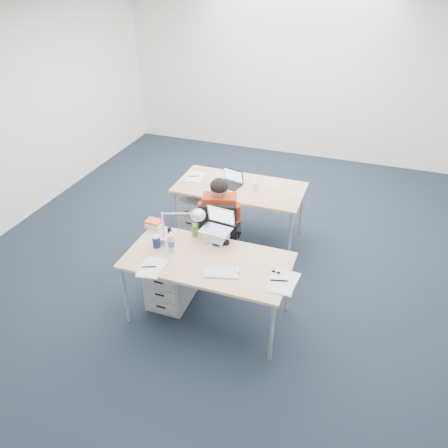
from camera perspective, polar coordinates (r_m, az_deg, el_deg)
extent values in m
plane|color=black|center=(5.47, 0.18, -4.30)|extent=(7.00, 7.00, 0.00)
cube|color=white|center=(8.00, 9.01, 18.51)|extent=(6.00, 0.02, 2.80)
cube|color=white|center=(6.36, -26.84, 11.89)|extent=(0.02, 7.00, 2.80)
cube|color=white|center=(4.41, 0.25, 26.29)|extent=(6.00, 7.00, 0.01)
cube|color=tan|center=(4.23, -2.16, -4.80)|extent=(1.60, 0.80, 0.03)
cylinder|color=#B7BABC|center=(4.50, -12.76, -9.00)|extent=(0.04, 0.04, 0.70)
cylinder|color=#B7BABC|center=(4.06, 6.28, -13.88)|extent=(0.04, 0.04, 0.70)
cylinder|color=#B7BABC|center=(4.96, -8.70, -4.05)|extent=(0.04, 0.04, 0.70)
cylinder|color=#B7BABC|center=(4.56, 8.46, -7.81)|extent=(0.04, 0.04, 0.70)
cube|color=tan|center=(5.51, 2.07, 4.78)|extent=(1.60, 0.80, 0.03)
cylinder|color=#B7BABC|center=(5.66, -6.34, 1.11)|extent=(0.04, 0.04, 0.70)
cylinder|color=#B7BABC|center=(5.26, 8.63, -1.74)|extent=(0.04, 0.04, 0.70)
cylinder|color=#B7BABC|center=(6.21, -3.62, 4.27)|extent=(0.04, 0.04, 0.70)
cylinder|color=#B7BABC|center=(5.85, 10.08, 1.90)|extent=(0.04, 0.04, 0.70)
cylinder|color=black|center=(5.15, -0.67, -3.69)|extent=(0.04, 0.04, 0.38)
cube|color=black|center=(5.03, -0.68, -1.84)|extent=(0.53, 0.53, 0.07)
cube|color=black|center=(4.69, -0.82, -0.19)|extent=(0.40, 0.17, 0.48)
cube|color=#AB3518|center=(4.88, -0.60, 1.11)|extent=(0.41, 0.29, 0.51)
sphere|color=tan|center=(4.70, -0.63, 4.78)|extent=(0.20, 0.20, 0.20)
cube|color=#9FA1A4|center=(4.72, -6.95, -7.27)|extent=(0.40, 0.50, 0.55)
cube|color=#9FA1A4|center=(5.81, -3.51, 1.33)|extent=(0.40, 0.50, 0.55)
cube|color=white|center=(4.03, -0.37, -6.46)|extent=(0.34, 0.21, 0.02)
ellipsoid|color=white|center=(4.06, 1.77, -6.07)|extent=(0.08, 0.11, 0.03)
cylinder|color=#162347|center=(4.40, -8.82, -2.25)|extent=(0.08, 0.08, 0.13)
cylinder|color=silver|center=(4.31, -6.93, -2.28)|extent=(0.08, 0.08, 0.21)
cube|color=silver|center=(4.73, -9.11, 0.04)|extent=(0.21, 0.18, 0.08)
cube|color=black|center=(4.49, -7.11, -1.23)|extent=(0.04, 0.03, 0.14)
cube|color=#FFFA93|center=(4.16, -9.49, -5.69)|extent=(0.23, 0.31, 0.01)
cube|color=#FFFA93|center=(3.98, 7.51, -7.52)|extent=(0.25, 0.35, 0.01)
cylinder|color=white|center=(5.42, 4.13, 4.93)|extent=(0.07, 0.07, 0.09)
cube|color=white|center=(5.74, -3.78, 6.13)|extent=(0.23, 0.31, 0.01)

